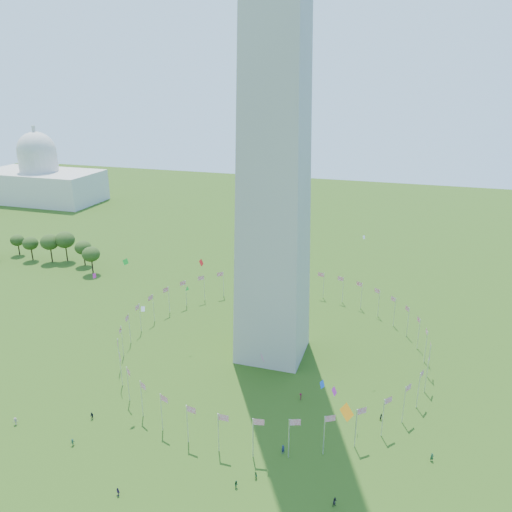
% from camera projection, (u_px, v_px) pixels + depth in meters
% --- Properties ---
extents(ground, '(600.00, 600.00, 0.00)m').
position_uv_depth(ground, '(199.00, 488.00, 90.62)').
color(ground, '#24430F').
rests_on(ground, ground).
extents(washington_monument, '(16.80, 16.80, 169.00)m').
position_uv_depth(washington_monument, '(277.00, 8.00, 107.15)').
color(washington_monument, '#A8A495').
rests_on(washington_monument, ground).
extents(flag_ring, '(80.24, 80.24, 9.00)m').
position_uv_depth(flag_ring, '(273.00, 338.00, 134.08)').
color(flag_ring, silver).
rests_on(flag_ring, ground).
extents(capitol_building, '(70.00, 35.00, 46.00)m').
position_uv_depth(capitol_building, '(38.00, 163.00, 294.99)').
color(capitol_building, beige).
rests_on(capitol_building, ground).
extents(crowd, '(100.95, 56.06, 1.96)m').
position_uv_depth(crowd, '(269.00, 503.00, 86.34)').
color(crowd, '#36194C').
rests_on(crowd, ground).
extents(kites_aloft, '(111.79, 68.41, 30.35)m').
position_uv_depth(kites_aloft, '(253.00, 342.00, 101.64)').
color(kites_aloft, '#CC2699').
rests_on(kites_aloft, ground).
extents(tree_line_west, '(55.32, 16.02, 12.15)m').
position_uv_depth(tree_line_west, '(48.00, 250.00, 199.74)').
color(tree_line_west, '#35531B').
rests_on(tree_line_west, ground).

